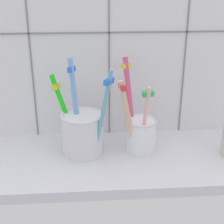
{
  "coord_description": "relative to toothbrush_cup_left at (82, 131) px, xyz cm",
  "views": [
    {
      "loc": [
        -4.27,
        -57.36,
        35.64
      ],
      "look_at": [
        0.0,
        2.46,
        10.57
      ],
      "focal_mm": 53.71,
      "sensor_mm": 36.0,
      "label": 1
    }
  ],
  "objects": [
    {
      "name": "counter_slab",
      "position": [
        5.9,
        -2.48,
        -5.68
      ],
      "size": [
        64.0,
        22.0,
        2.0
      ],
      "primitive_type": "cube",
      "color": "silver",
      "rests_on": "ground"
    },
    {
      "name": "tile_wall_back",
      "position": [
        5.9,
        9.52,
        15.82
      ],
      "size": [
        64.0,
        2.2,
        45.0
      ],
      "color": "white",
      "rests_on": "ground"
    },
    {
      "name": "toothbrush_cup_left",
      "position": [
        0.0,
        0.0,
        0.0
      ],
      "size": [
        12.4,
        9.41,
        19.04
      ],
      "color": "silver",
      "rests_on": "counter_slab"
    },
    {
      "name": "toothbrush_cup_right",
      "position": [
        11.44,
        0.05,
        -0.27
      ],
      "size": [
        8.16,
        9.5,
        18.28
      ],
      "color": "white",
      "rests_on": "counter_slab"
    }
  ]
}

